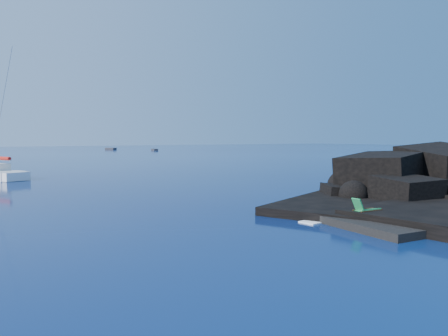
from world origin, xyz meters
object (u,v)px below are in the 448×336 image
object	(u,v)px
distant_boat_a	(111,150)
distant_boat_b	(154,151)
deck_chair	(368,206)
sunbather	(401,205)

from	to	relation	value
distant_boat_a	distant_boat_b	size ratio (longest dim) A/B	1.13
deck_chair	sunbather	xyz separation A→B (m)	(3.53, 0.65, -0.32)
deck_chair	distant_boat_a	bearing A→B (deg)	80.30
deck_chair	sunbather	bearing A→B (deg)	15.01
distant_boat_b	deck_chair	bearing A→B (deg)	-100.08
distant_boat_a	distant_boat_b	xyz separation A→B (m)	(7.79, -17.68, 0.00)
sunbather	distant_boat_b	distance (m)	117.02
deck_chair	sunbather	world-z (taller)	deck_chair
sunbather	distant_boat_b	bearing A→B (deg)	76.53
deck_chair	distant_boat_b	xyz separation A→B (m)	(40.53, 111.68, -0.84)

